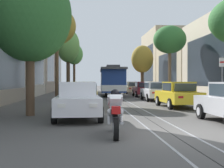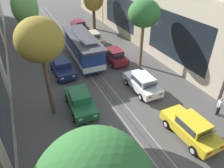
{
  "view_description": "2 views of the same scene",
  "coord_description": "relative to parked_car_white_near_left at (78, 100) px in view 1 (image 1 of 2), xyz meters",
  "views": [
    {
      "loc": [
        -2.5,
        -8.4,
        1.6
      ],
      "look_at": [
        -0.35,
        18.74,
        1.36
      ],
      "focal_mm": 46.05,
      "sensor_mm": 36.0,
      "label": 1
    },
    {
      "loc": [
        -6.28,
        1.8,
        11.0
      ],
      "look_at": [
        0.0,
        15.36,
        1.38
      ],
      "focal_mm": 33.35,
      "sensor_mm": 36.0,
      "label": 2
    }
  ],
  "objects": [
    {
      "name": "parked_car_yellow_second_right",
      "position": [
        5.94,
        4.96,
        0.0
      ],
      "size": [
        2.07,
        4.39,
        1.58
      ],
      "color": "gold",
      "rests_on": "ground"
    },
    {
      "name": "street_tree_kerb_left_near",
      "position": [
        -2.27,
        1.34,
        3.89
      ],
      "size": [
        3.88,
        3.59,
        6.92
      ],
      "color": "brown",
      "rests_on": "ground"
    },
    {
      "name": "trolley_track_rails",
      "position": [
        2.99,
        19.9,
        -0.79
      ],
      "size": [
        1.14,
        59.72,
        0.01
      ],
      "color": "gray",
      "rests_on": "ground"
    },
    {
      "name": "street_tree_kerb_left_fourth",
      "position": [
        -1.94,
        34.23,
        5.1
      ],
      "size": [
        2.82,
        2.69,
        7.67
      ],
      "color": "#4C3826",
      "rests_on": "ground"
    },
    {
      "name": "parked_car_yellow_second_left",
      "position": [
        0.09,
        5.17,
        0.0
      ],
      "size": [
        2.1,
        4.4,
        1.58
      ],
      "color": "gold",
      "rests_on": "ground"
    },
    {
      "name": "parked_car_maroon_sixth_right",
      "position": [
        5.94,
        30.43,
        0.0
      ],
      "size": [
        2.05,
        4.38,
        1.58
      ],
      "color": "maroon",
      "rests_on": "ground"
    },
    {
      "name": "building_facade_right",
      "position": [
        13.73,
        21.12,
        3.64
      ],
      "size": [
        5.83,
        51.42,
        10.68
      ],
      "color": "gray",
      "rests_on": "ground"
    },
    {
      "name": "parked_car_beige_fifth_right",
      "position": [
        6.02,
        24.29,
        0.0
      ],
      "size": [
        2.03,
        4.37,
        1.58
      ],
      "color": "#C1B28E",
      "rests_on": "ground"
    },
    {
      "name": "cable_car_trolley",
      "position": [
        2.99,
        19.03,
        0.86
      ],
      "size": [
        2.83,
        9.18,
        3.28
      ],
      "color": "navy",
      "rests_on": "ground"
    },
    {
      "name": "street_tree_kerb_left_mid",
      "position": [
        -2.05,
        22.53,
        5.01
      ],
      "size": [
        2.75,
        2.69,
        7.94
      ],
      "color": "#4C3826",
      "rests_on": "ground"
    },
    {
      "name": "street_tree_kerb_right_mid",
      "position": [
        8.37,
        29.91,
        4.08
      ],
      "size": [
        3.28,
        3.11,
        6.98
      ],
      "color": "#4C3826",
      "rests_on": "ground"
    },
    {
      "name": "street_tree_kerb_right_second",
      "position": [
        8.46,
        15.6,
        4.92
      ],
      "size": [
        3.25,
        3.18,
        7.15
      ],
      "color": "brown",
      "rests_on": "ground"
    },
    {
      "name": "street_sign_post",
      "position": [
        7.6,
        2.49,
        1.01
      ],
      "size": [
        0.36,
        0.07,
        2.93
      ],
      "color": "slate",
      "rests_on": "ground"
    },
    {
      "name": "ground_plane",
      "position": [
        2.99,
        16.73,
        -0.8
      ],
      "size": [
        160.0,
        160.0,
        0.0
      ],
      "primitive_type": "plane",
      "color": "#4C4947"
    },
    {
      "name": "parked_car_maroon_fourth_right",
      "position": [
        6.19,
        17.67,
        0.0
      ],
      "size": [
        2.09,
        4.4,
        1.58
      ],
      "color": "maroon",
      "rests_on": "ground"
    },
    {
      "name": "parked_car_navy_fourth_left",
      "position": [
        0.04,
        17.32,
        0.0
      ],
      "size": [
        2.04,
        4.38,
        1.58
      ],
      "color": "#19234C",
      "rests_on": "ground"
    },
    {
      "name": "building_facade_left",
      "position": [
        -7.84,
        22.04,
        3.65
      ],
      "size": [
        5.97,
        51.42,
        10.76
      ],
      "color": "gray",
      "rests_on": "ground"
    },
    {
      "name": "street_tree_kerb_left_second",
      "position": [
        -2.16,
        11.4,
        5.28
      ],
      "size": [
        3.13,
        3.0,
        7.63
      ],
      "color": "brown",
      "rests_on": "ground"
    },
    {
      "name": "parked_car_white_near_left",
      "position": [
        0.0,
        0.0,
        0.0
      ],
      "size": [
        2.1,
        4.41,
        1.58
      ],
      "color": "silver",
      "rests_on": "ground"
    },
    {
      "name": "parked_car_white_mid_right",
      "position": [
        5.98,
        11.22,
        0.0
      ],
      "size": [
        2.04,
        4.38,
        1.58
      ],
      "color": "silver",
      "rests_on": "ground"
    },
    {
      "name": "motorcycle_with_rider",
      "position": [
        1.26,
        -3.93,
        -0.15
      ],
      "size": [
        0.56,
        1.99,
        1.37
      ],
      "color": "black",
      "rests_on": "ground"
    },
    {
      "name": "parked_car_green_mid_left",
      "position": [
        0.01,
        11.09,
        0.0
      ],
      "size": [
        2.15,
        4.42,
        1.58
      ],
      "color": "#1E6038",
      "rests_on": "ground"
    }
  ]
}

